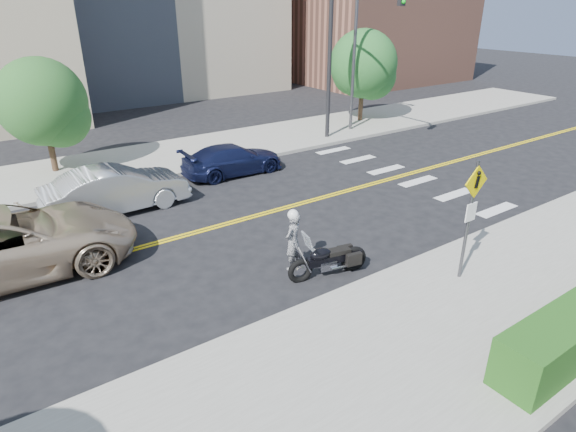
# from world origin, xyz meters

# --- Properties ---
(ground_plane) EXTENTS (120.00, 120.00, 0.00)m
(ground_plane) POSITION_xyz_m (0.00, 0.00, 0.00)
(ground_plane) COLOR black
(ground_plane) RESTS_ON ground
(sidewalk_near) EXTENTS (60.00, 5.00, 0.15)m
(sidewalk_near) POSITION_xyz_m (0.00, -7.50, 0.07)
(sidewalk_near) COLOR #9E9B91
(sidewalk_near) RESTS_ON ground_plane
(sidewalk_far) EXTENTS (60.00, 5.00, 0.15)m
(sidewalk_far) POSITION_xyz_m (0.00, 7.50, 0.07)
(sidewalk_far) COLOR #9E9B91
(sidewalk_far) RESTS_ON ground_plane
(building_right) EXTENTS (14.00, 12.00, 12.00)m
(building_right) POSITION_xyz_m (26.00, 20.00, 6.00)
(building_right) COLOR #8C5947
(building_right) RESTS_ON ground_plane
(lamp_post) EXTENTS (0.16, 0.16, 8.00)m
(lamp_post) POSITION_xyz_m (12.00, 6.50, 4.15)
(lamp_post) COLOR #4C4C51
(lamp_post) RESTS_ON sidewalk_far
(traffic_light) EXTENTS (0.28, 4.50, 7.00)m
(traffic_light) POSITION_xyz_m (10.00, 5.08, 4.67)
(traffic_light) COLOR black
(traffic_light) RESTS_ON sidewalk_far
(pedestrian_sign) EXTENTS (0.78, 0.08, 3.00)m
(pedestrian_sign) POSITION_xyz_m (4.20, -6.31, 1.96)
(pedestrian_sign) COLOR #4C4C51
(pedestrian_sign) RESTS_ON sidewalk_near
(motorcyclist) EXTENTS (0.67, 0.58, 1.67)m
(motorcyclist) POSITION_xyz_m (1.20, -3.40, 0.83)
(motorcyclist) COLOR #ABABB0
(motorcyclist) RESTS_ON ground
(motorcycle) EXTENTS (2.20, 1.05, 1.29)m
(motorcycle) POSITION_xyz_m (1.74, -4.19, 0.64)
(motorcycle) COLOR black
(motorcycle) RESTS_ON ground
(suv) EXTENTS (6.41, 3.16, 1.75)m
(suv) POSITION_xyz_m (-4.85, 0.46, 0.87)
(suv) COLOR tan
(suv) RESTS_ON ground
(parked_car_silver) EXTENTS (4.64, 1.73, 1.51)m
(parked_car_silver) POSITION_xyz_m (-1.36, 2.96, 0.76)
(parked_car_silver) COLOR #AEB2B6
(parked_car_silver) RESTS_ON ground
(parked_car_blue) EXTENTS (4.17, 1.77, 1.20)m
(parked_car_blue) POSITION_xyz_m (3.58, 4.08, 0.60)
(parked_car_blue) COLOR #171D45
(parked_car_blue) RESTS_ON ground
(tree_far_a) EXTENTS (3.32, 3.32, 4.54)m
(tree_far_a) POSITION_xyz_m (-2.29, 8.14, 2.88)
(tree_far_a) COLOR #382619
(tree_far_a) RESTS_ON ground
(tree_far_b) EXTENTS (3.66, 3.66, 5.07)m
(tree_far_b) POSITION_xyz_m (13.85, 7.75, 3.23)
(tree_far_b) COLOR #382619
(tree_far_b) RESTS_ON ground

